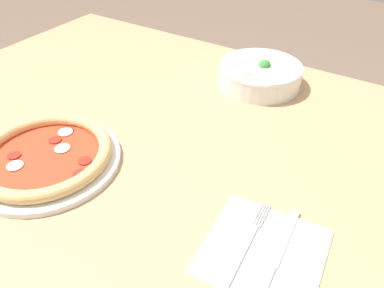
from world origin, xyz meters
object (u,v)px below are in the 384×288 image
(fork, at_px, (247,243))
(knife, at_px, (275,261))
(bowl, at_px, (260,73))
(pizza, at_px, (45,156))

(fork, xyz_separation_m, knife, (0.05, -0.01, -0.00))
(knife, bearing_deg, bowl, 22.31)
(bowl, bearing_deg, pizza, -113.29)
(bowl, bearing_deg, knife, -63.30)
(bowl, distance_m, fork, 0.53)
(fork, bearing_deg, pizza, 90.11)
(knife, bearing_deg, fork, 77.53)
(bowl, xyz_separation_m, knife, (0.25, -0.50, -0.03))
(bowl, xyz_separation_m, fork, (0.20, -0.49, -0.03))
(bowl, distance_m, knife, 0.56)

